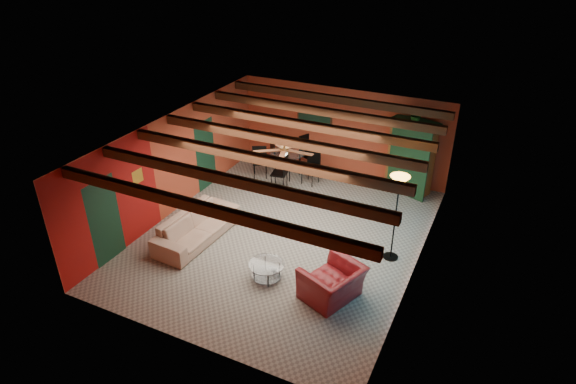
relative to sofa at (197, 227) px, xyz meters
The scene contains 11 objects.
room 2.99m from the sofa, 31.84° to the left, with size 6.52×8.01×2.71m.
sofa is the anchor object (origin of this frame).
armchair 3.83m from the sofa, ahead, with size 1.17×1.02×0.76m, color maroon.
coffee_table 2.37m from the sofa, 15.77° to the right, with size 0.79×0.79×0.41m, color silver, non-canonical shape.
dining_table 4.11m from the sofa, 82.84° to the left, with size 2.15×2.15×1.12m, color silver, non-canonical shape.
armoire 6.31m from the sofa, 49.37° to the left, with size 1.20×0.59×2.11m, color brown.
floor_lamp 4.77m from the sofa, 16.13° to the left, with size 0.44×0.44×2.15m, color black, non-canonical shape.
ceiling_fan 2.95m from the sofa, 29.34° to the left, with size 1.50×1.50×0.44m, color #472614, non-canonical shape.
painting 5.28m from the sofa, 78.92° to the left, with size 1.05×0.03×0.65m, color black.
potted_plant 6.58m from the sofa, 49.37° to the left, with size 0.42×0.37×0.47m, color #26661E.
vase 4.20m from the sofa, 82.84° to the left, with size 0.20×0.20×0.20m, color orange.
Camera 1 is at (4.51, -9.23, 6.89)m, focal length 30.55 mm.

